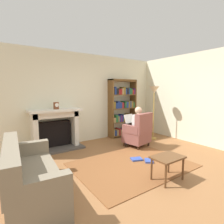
# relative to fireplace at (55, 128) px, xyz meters

# --- Properties ---
(ground) EXTENTS (14.00, 14.00, 0.00)m
(ground) POSITION_rel_fireplace_xyz_m (1.02, -2.30, -0.58)
(ground) COLOR #8E5E37
(back_wall) EXTENTS (5.60, 0.10, 2.70)m
(back_wall) POSITION_rel_fireplace_xyz_m (1.02, 0.25, 0.77)
(back_wall) COLOR beige
(back_wall) RESTS_ON ground
(side_wall_right) EXTENTS (0.10, 5.20, 2.70)m
(side_wall_right) POSITION_rel_fireplace_xyz_m (3.67, -1.05, 0.77)
(side_wall_right) COLOR beige
(side_wall_right) RESTS_ON ground
(area_rug) EXTENTS (2.40, 1.80, 0.01)m
(area_rug) POSITION_rel_fireplace_xyz_m (1.02, -2.00, -0.58)
(area_rug) COLOR brown
(area_rug) RESTS_ON ground
(fireplace) EXTENTS (1.38, 0.64, 1.10)m
(fireplace) POSITION_rel_fireplace_xyz_m (0.00, 0.00, 0.00)
(fireplace) COLOR #4C4742
(fireplace) RESTS_ON ground
(mantel_clock) EXTENTS (0.14, 0.14, 0.18)m
(mantel_clock) POSITION_rel_fireplace_xyz_m (0.02, -0.10, 0.61)
(mantel_clock) COLOR brown
(mantel_clock) RESTS_ON fireplace
(bookshelf) EXTENTS (1.02, 0.32, 1.96)m
(bookshelf) POSITION_rel_fireplace_xyz_m (2.34, 0.04, 0.38)
(bookshelf) COLOR brown
(bookshelf) RESTS_ON ground
(armchair_reading) EXTENTS (0.75, 0.73, 0.97)m
(armchair_reading) POSITION_rel_fireplace_xyz_m (1.99, -1.16, -0.16)
(armchair_reading) COLOR #331E14
(armchair_reading) RESTS_ON ground
(seated_reader) EXTENTS (0.43, 0.58, 1.14)m
(seated_reader) POSITION_rel_fireplace_xyz_m (1.97, -1.05, 0.04)
(seated_reader) COLOR silver
(seated_reader) RESTS_ON ground
(sofa_floral) EXTENTS (0.86, 1.75, 0.85)m
(sofa_floral) POSITION_rel_fireplace_xyz_m (-0.99, -2.00, -0.26)
(sofa_floral) COLOR gray
(sofa_floral) RESTS_ON ground
(side_table) EXTENTS (0.56, 0.39, 0.44)m
(side_table) POSITION_rel_fireplace_xyz_m (1.13, -2.84, -0.21)
(side_table) COLOR brown
(side_table) RESTS_ON ground
(scattered_books) EXTENTS (0.45, 0.51, 0.04)m
(scattered_books) POSITION_rel_fireplace_xyz_m (1.36, -1.99, -0.55)
(scattered_books) COLOR #334CA5
(scattered_books) RESTS_ON area_rug
(floor_lamp) EXTENTS (0.32, 0.32, 1.72)m
(floor_lamp) POSITION_rel_fireplace_xyz_m (2.96, -0.82, 0.88)
(floor_lamp) COLOR #B7933F
(floor_lamp) RESTS_ON ground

